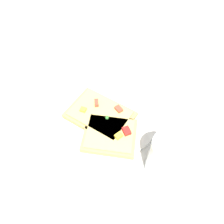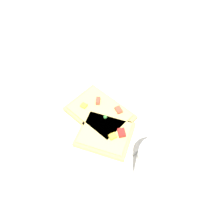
{
  "view_description": "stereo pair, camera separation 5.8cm",
  "coord_description": "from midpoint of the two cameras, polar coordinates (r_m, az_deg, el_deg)",
  "views": [
    {
      "loc": [
        0.14,
        -0.31,
        0.5
      ],
      "look_at": [
        0.0,
        0.0,
        0.02
      ],
      "focal_mm": 35.0,
      "sensor_mm": 36.0,
      "label": 1
    },
    {
      "loc": [
        0.19,
        -0.28,
        0.5
      ],
      "look_at": [
        0.0,
        0.0,
        0.02
      ],
      "focal_mm": 35.0,
      "sensor_mm": 36.0,
      "label": 2
    }
  ],
  "objects": [
    {
      "name": "ground_plane",
      "position": [
        0.6,
        2.77,
        -1.41
      ],
      "size": [
        4.0,
        4.0,
        0.0
      ],
      "primitive_type": "plane",
      "color": "beige"
    },
    {
      "name": "plate",
      "position": [
        0.6,
        2.79,
        -1.08
      ],
      "size": [
        0.25,
        0.25,
        0.01
      ],
      "color": "silver",
      "rests_on": "ground"
    },
    {
      "name": "fork",
      "position": [
        0.61,
        4.74,
        1.64
      ],
      "size": [
        0.16,
        0.15,
        0.01
      ],
      "rotation": [
        0.0,
        0.0,
        3.85
      ],
      "color": "silver",
      "rests_on": "plate"
    },
    {
      "name": "knife",
      "position": [
        0.58,
        9.17,
        -2.9
      ],
      "size": [
        0.17,
        0.16,
        0.01
      ],
      "rotation": [
        0.0,
        0.0,
        3.91
      ],
      "color": "silver",
      "rests_on": "plate"
    },
    {
      "name": "pizza_slice_main",
      "position": [
        0.58,
        -0.34,
        -0.45
      ],
      "size": [
        0.18,
        0.14,
        0.03
      ],
      "rotation": [
        0.0,
        0.0,
        6.14
      ],
      "color": "tan",
      "rests_on": "plate"
    },
    {
      "name": "pizza_slice_corner",
      "position": [
        0.55,
        1.31,
        -6.03
      ],
      "size": [
        0.15,
        0.14,
        0.03
      ],
      "rotation": [
        0.0,
        0.0,
        0.27
      ],
      "color": "tan",
      "rests_on": "plate"
    },
    {
      "name": "crumb_scatter",
      "position": [
        0.59,
        0.45,
        0.06
      ],
      "size": [
        0.04,
        0.05,
        0.01
      ],
      "color": "tan",
      "rests_on": "plate"
    },
    {
      "name": "drinking_glass",
      "position": [
        0.48,
        14.47,
        -13.8
      ],
      "size": [
        0.08,
        0.08,
        0.12
      ],
      "color": "silver",
      "rests_on": "ground"
    }
  ]
}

